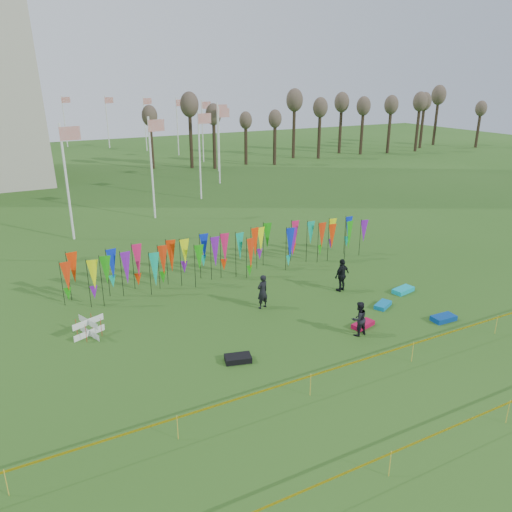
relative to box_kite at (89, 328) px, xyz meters
name	(u,v)px	position (x,y,z in m)	size (l,w,h in m)	color
ground	(322,353)	(8.35, -5.95, -0.43)	(160.00, 160.00, 0.00)	#264F16
banner_row	(232,249)	(8.63, 3.54, 1.20)	(18.64, 0.64, 2.51)	black
caution_tape_near	(352,364)	(8.13, -8.20, 0.35)	(26.00, 0.02, 0.90)	#E0C204
caution_tape_far	(441,433)	(8.13, -12.51, 0.35)	(26.00, 0.02, 0.90)	#E0C204
tree_line	(333,112)	(40.35, 38.05, 5.74)	(53.92, 1.92, 7.84)	#34281A
box_kite	(89,328)	(0.00, 0.00, 0.00)	(0.78, 0.78, 0.86)	red
person_left	(262,292)	(8.18, -1.00, 0.45)	(0.64, 0.47, 1.76)	black
person_mid	(359,319)	(10.66, -5.41, 0.37)	(0.78, 0.48, 1.60)	black
person_right	(342,275)	(12.94, -1.11, 0.48)	(1.06, 0.61, 1.82)	black
kite_bag_turquoise	(383,305)	(13.58, -3.71, -0.33)	(1.05, 0.53, 0.21)	#0C7AB5
kite_bag_blue	(444,318)	(15.14, -6.19, -0.31)	(1.16, 0.61, 0.24)	#093C92
kite_bag_red	(363,325)	(11.37, -4.90, -0.33)	(1.13, 0.52, 0.21)	#B10B39
kite_bag_black	(238,358)	(4.96, -4.91, -0.31)	(1.06, 0.61, 0.25)	black
kite_bag_teal	(403,290)	(15.77, -2.81, -0.31)	(1.23, 0.59, 0.24)	#0DB1C2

